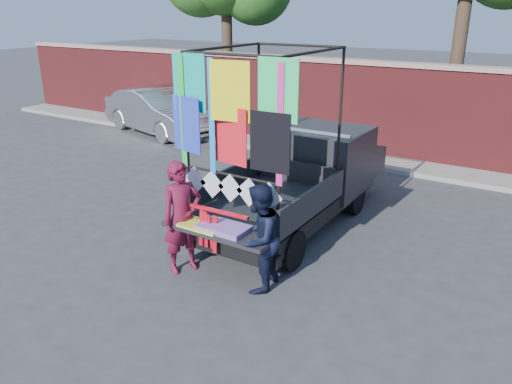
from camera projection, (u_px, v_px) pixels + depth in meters
The scene contains 8 objects.
ground at pixel (265, 263), 8.19m from camera, with size 90.00×90.00×0.00m, color #38383A.
brick_wall at pixel (401, 112), 13.29m from camera, with size 30.00×0.45×2.61m.
curb at pixel (389, 164), 13.17m from camera, with size 30.00×1.20×0.12m, color gray.
pickup_truck at pixel (307, 175), 9.79m from camera, with size 2.12×5.32×3.35m.
sedan at pixel (158, 111), 16.38m from camera, with size 1.54×4.42×1.46m, color #B9BEC1.
woman at pixel (182, 217), 7.69m from camera, with size 0.65×0.43×1.79m, color maroon.
man at pixel (259, 238), 7.17m from camera, with size 0.80×0.62×1.64m, color black.
streamer_bundle at pixel (213, 223), 7.46m from camera, with size 1.02×0.08×0.70m.
Camera 1 is at (3.74, -6.24, 3.94)m, focal length 35.00 mm.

